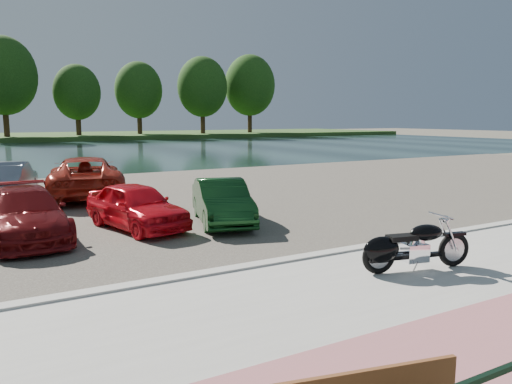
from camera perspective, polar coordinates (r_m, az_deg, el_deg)
ground at (r=9.90m, az=18.02°, el=-9.50°), size 200.00×200.00×0.00m
promenade at (r=9.29m, az=22.66°, el=-10.63°), size 60.00×6.00×0.10m
kerb at (r=11.26m, az=10.46°, el=-6.68°), size 60.00×0.30×0.14m
parking_lot at (r=18.89m, az=-7.39°, el=-0.62°), size 60.00×18.00×0.04m
river at (r=46.90m, az=-21.05°, el=4.27°), size 120.00×40.00×0.00m
far_bank at (r=78.64m, az=-24.67°, el=5.76°), size 120.00×24.00×0.60m
far_trees at (r=73.10m, az=-21.10°, el=11.46°), size 70.25×10.68×12.52m
motorcycle at (r=9.90m, az=16.90°, el=-6.07°), size 2.30×0.90×1.05m
car_3 at (r=13.38m, az=-24.85°, el=-2.31°), size 1.82×4.33×1.25m
car_4 at (r=13.69m, az=-13.51°, el=-1.55°), size 2.25×3.86×1.24m
car_5 at (r=14.03m, az=-3.90°, el=-1.11°), size 2.30×3.95×1.23m
car_9 at (r=19.24m, az=-26.74°, el=0.98°), size 2.54×4.73×1.48m
car_10 at (r=19.57m, az=-18.92°, el=1.61°), size 3.47×5.85×1.52m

